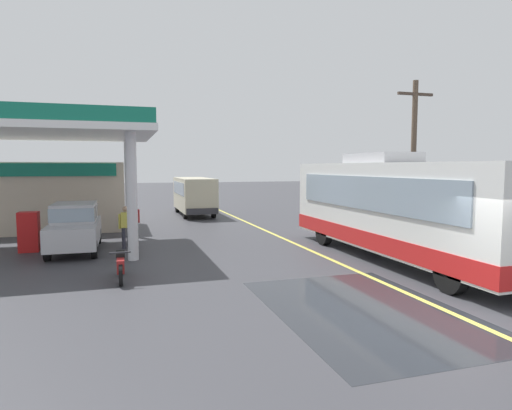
{
  "coord_description": "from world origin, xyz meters",
  "views": [
    {
      "loc": [
        -6.84,
        -7.27,
        3.2
      ],
      "look_at": [
        -1.5,
        10.0,
        1.6
      ],
      "focal_mm": 30.6,
      "sensor_mm": 36.0,
      "label": 1
    }
  ],
  "objects_px": {
    "pedestrian_near_pump": "(133,219)",
    "pedestrian_by_shop": "(126,225)",
    "car_at_pump": "(75,224)",
    "minibus_opposing_lane": "(194,193)",
    "motorcycle_parked_forecourt": "(121,265)",
    "coach_bus_main": "(397,210)"
  },
  "relations": [
    {
      "from": "pedestrian_near_pump",
      "to": "pedestrian_by_shop",
      "type": "height_order",
      "value": "same"
    },
    {
      "from": "car_at_pump",
      "to": "minibus_opposing_lane",
      "type": "distance_m",
      "value": 12.63
    },
    {
      "from": "motorcycle_parked_forecourt",
      "to": "pedestrian_near_pump",
      "type": "relative_size",
      "value": 1.08
    },
    {
      "from": "coach_bus_main",
      "to": "car_at_pump",
      "type": "xyz_separation_m",
      "value": [
        -10.69,
        4.9,
        -0.71
      ]
    },
    {
      "from": "car_at_pump",
      "to": "pedestrian_by_shop",
      "type": "bearing_deg",
      "value": 0.02
    },
    {
      "from": "coach_bus_main",
      "to": "pedestrian_near_pump",
      "type": "distance_m",
      "value": 10.82
    },
    {
      "from": "coach_bus_main",
      "to": "minibus_opposing_lane",
      "type": "xyz_separation_m",
      "value": [
        -4.41,
        15.85,
        -0.25
      ]
    },
    {
      "from": "motorcycle_parked_forecourt",
      "to": "minibus_opposing_lane",
      "type": "bearing_deg",
      "value": 73.73
    },
    {
      "from": "coach_bus_main",
      "to": "motorcycle_parked_forecourt",
      "type": "height_order",
      "value": "coach_bus_main"
    },
    {
      "from": "car_at_pump",
      "to": "pedestrian_by_shop",
      "type": "height_order",
      "value": "car_at_pump"
    },
    {
      "from": "pedestrian_by_shop",
      "to": "pedestrian_near_pump",
      "type": "bearing_deg",
      "value": 79.33
    },
    {
      "from": "minibus_opposing_lane",
      "to": "pedestrian_near_pump",
      "type": "height_order",
      "value": "minibus_opposing_lane"
    },
    {
      "from": "car_at_pump",
      "to": "minibus_opposing_lane",
      "type": "bearing_deg",
      "value": 60.14
    },
    {
      "from": "coach_bus_main",
      "to": "pedestrian_by_shop",
      "type": "distance_m",
      "value": 10.15
    },
    {
      "from": "coach_bus_main",
      "to": "motorcycle_parked_forecourt",
      "type": "relative_size",
      "value": 6.13
    },
    {
      "from": "minibus_opposing_lane",
      "to": "coach_bus_main",
      "type": "bearing_deg",
      "value": -74.46
    },
    {
      "from": "minibus_opposing_lane",
      "to": "motorcycle_parked_forecourt",
      "type": "relative_size",
      "value": 3.41
    },
    {
      "from": "pedestrian_by_shop",
      "to": "car_at_pump",
      "type": "bearing_deg",
      "value": -179.98
    },
    {
      "from": "motorcycle_parked_forecourt",
      "to": "coach_bus_main",
      "type": "bearing_deg",
      "value": 0.38
    },
    {
      "from": "coach_bus_main",
      "to": "pedestrian_by_shop",
      "type": "height_order",
      "value": "coach_bus_main"
    },
    {
      "from": "minibus_opposing_lane",
      "to": "pedestrian_near_pump",
      "type": "distance_m",
      "value": 10.12
    },
    {
      "from": "minibus_opposing_lane",
      "to": "pedestrian_by_shop",
      "type": "xyz_separation_m",
      "value": [
        -4.44,
        -10.94,
        -0.54
      ]
    }
  ]
}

